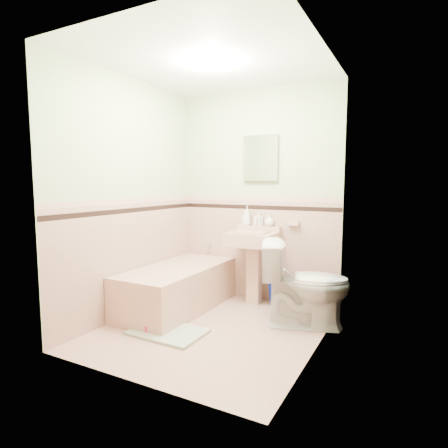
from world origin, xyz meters
The scene contains 32 objects.
floor centered at (0.00, 0.00, 0.00)m, with size 2.20×2.20×0.00m, color tan.
ceiling centered at (0.00, 0.00, 2.50)m, with size 2.20×2.20×0.00m, color white.
wall_back centered at (0.00, 1.10, 1.25)m, with size 2.50×2.50×0.00m, color beige.
wall_front centered at (0.00, -1.10, 1.25)m, with size 2.50×2.50×0.00m, color beige.
wall_left centered at (-1.00, 0.00, 1.25)m, with size 2.50×2.50×0.00m, color beige.
wall_right centered at (1.00, 0.00, 1.25)m, with size 2.50×2.50×0.00m, color beige.
wainscot_back centered at (0.00, 1.09, 0.60)m, with size 2.00×2.00×0.00m, color tan.
wainscot_front centered at (0.00, -1.09, 0.60)m, with size 2.00×2.00×0.00m, color tan.
wainscot_left centered at (-0.99, 0.00, 0.60)m, with size 2.20×2.20×0.00m, color tan.
wainscot_right centered at (0.99, 0.00, 0.60)m, with size 2.20×2.20×0.00m, color tan.
accent_back centered at (0.00, 1.08, 1.12)m, with size 2.00×2.00×0.00m, color black.
accent_front centered at (0.00, -1.08, 1.12)m, with size 2.00×2.00×0.00m, color black.
accent_left centered at (-0.98, 0.00, 1.12)m, with size 2.20×2.20×0.00m, color black.
accent_right centered at (0.98, 0.00, 1.12)m, with size 2.20×2.20×0.00m, color black.
cap_back centered at (0.00, 1.08, 1.22)m, with size 2.00×2.00×0.00m, color tan.
cap_front centered at (0.00, -1.08, 1.22)m, with size 2.00×2.00×0.00m, color tan.
cap_left centered at (-0.98, 0.00, 1.22)m, with size 2.20×2.20×0.00m, color tan.
cap_right centered at (0.98, 0.00, 1.22)m, with size 2.20×2.20×0.00m, color tan.
bathtub centered at (-0.63, 0.33, 0.23)m, with size 0.70×1.50×0.45m, color tan.
tub_faucet centered at (-0.63, 1.05, 0.63)m, with size 0.04×0.04×0.12m, color silver.
sink centered at (0.05, 0.86, 0.42)m, with size 0.54×0.48×0.85m, color tan, non-canonical shape.
sink_faucet centered at (0.05, 1.00, 0.95)m, with size 0.02×0.02×0.10m, color silver.
medicine_cabinet centered at (0.05, 1.07, 1.70)m, with size 0.43×0.04×0.53m, color white.
soap_dish centered at (0.47, 1.06, 0.95)m, with size 0.13×0.07×0.04m, color tan.
soap_bottle_left centered at (-0.10, 1.04, 1.02)m, with size 0.09×0.09×0.23m, color #B2B2B2.
soap_bottle_mid centered at (0.05, 1.04, 0.99)m, with size 0.08×0.08×0.17m, color #B2B2B2.
soap_bottle_right centered at (0.18, 1.04, 0.98)m, with size 0.11×0.11×0.14m, color #B2B2B2.
tube centered at (-0.14, 1.04, 0.97)m, with size 0.04×0.04×0.12m, color white.
toilet centered at (0.77, 0.50, 0.43)m, with size 0.48×0.84×0.85m, color white.
bucket centered at (0.34, 1.00, 0.14)m, with size 0.28×0.28×0.28m, color #041EB8, non-canonical shape.
bath_mat centered at (-0.31, -0.29, 0.01)m, with size 0.69×0.46×0.03m, color gray.
shoe centered at (-0.41, -0.37, 0.06)m, with size 0.15×0.07×0.06m, color #BF1E59.
Camera 1 is at (1.71, -3.00, 1.41)m, focal length 29.59 mm.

